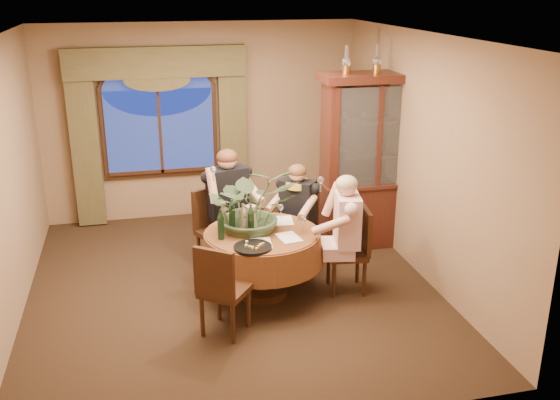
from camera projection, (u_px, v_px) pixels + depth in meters
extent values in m
plane|color=black|center=(232.00, 287.00, 7.17)|extent=(5.00, 5.00, 0.00)
plane|color=#876849|center=(202.00, 122.00, 8.99)|extent=(4.50, 0.00, 4.50)
plane|color=#876849|center=(421.00, 157.00, 7.19)|extent=(0.00, 5.00, 5.00)
plane|color=white|center=(224.00, 36.00, 6.24)|extent=(5.00, 5.00, 0.00)
cube|color=#494323|center=(85.00, 145.00, 8.60)|extent=(0.38, 0.14, 2.32)
cube|color=#494323|center=(233.00, 137.00, 9.05)|extent=(0.38, 0.14, 2.32)
cylinder|color=maroon|center=(262.00, 263.00, 6.88)|extent=(1.64, 1.64, 0.75)
cube|color=black|center=(372.00, 162.00, 7.99)|extent=(1.40, 0.55, 2.26)
cube|color=black|center=(347.00, 251.00, 6.94)|extent=(0.47, 0.47, 0.96)
cube|color=black|center=(296.00, 227.00, 7.61)|extent=(0.59, 0.59, 0.96)
cube|color=black|center=(217.00, 231.00, 7.49)|extent=(0.56, 0.56, 0.96)
cube|color=black|center=(225.00, 288.00, 6.10)|extent=(0.59, 0.59, 0.96)
imported|color=#395031|center=(252.00, 174.00, 6.67)|extent=(0.97, 1.08, 0.84)
imported|color=#515F34|center=(265.00, 231.00, 6.71)|extent=(0.15, 0.15, 0.05)
cylinder|color=black|center=(253.00, 247.00, 6.34)|extent=(0.39, 0.39, 0.02)
cylinder|color=black|center=(232.00, 220.00, 6.64)|extent=(0.07, 0.07, 0.33)
cylinder|color=tan|center=(243.00, 218.00, 6.68)|extent=(0.07, 0.07, 0.33)
cylinder|color=black|center=(221.00, 224.00, 6.51)|extent=(0.07, 0.07, 0.33)
cylinder|color=black|center=(232.00, 214.00, 6.82)|extent=(0.07, 0.07, 0.33)
cylinder|color=black|center=(251.00, 219.00, 6.65)|extent=(0.07, 0.07, 0.33)
cylinder|color=tan|center=(223.00, 217.00, 6.72)|extent=(0.07, 0.07, 0.33)
cube|color=white|center=(289.00, 237.00, 6.60)|extent=(0.26, 0.33, 0.00)
cube|color=white|center=(283.00, 221.00, 7.06)|extent=(0.25, 0.32, 0.00)
cube|color=white|center=(261.00, 243.00, 6.45)|extent=(0.24, 0.32, 0.00)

